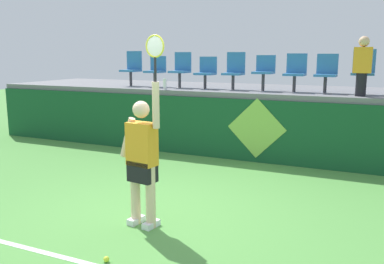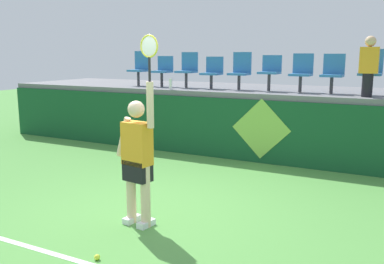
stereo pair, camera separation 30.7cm
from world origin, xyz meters
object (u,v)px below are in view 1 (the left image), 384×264
Objects in this scene: tennis_player at (142,157)px; stadium_chair_3 at (206,71)px; tennis_ball at (106,259)px; stadium_chair_4 at (234,70)px; stadium_chair_8 at (363,69)px; stadium_chair_7 at (326,72)px; water_bottle at (165,84)px; spectator_0 at (362,65)px; stadium_chair_5 at (264,70)px; stadium_chair_6 at (295,71)px; stadium_chair_1 at (156,69)px; stadium_chair_2 at (181,68)px; stadium_chair_0 at (132,67)px.

tennis_player reaches higher than stadium_chair_3.
stadium_chair_4 is (-0.57, 5.83, 1.88)m from tennis_ball.
stadium_chair_8 is at bearing -0.02° from stadium_chair_4.
stadium_chair_7 is at bearing 0.10° from stadium_chair_3.
stadium_chair_7 is at bearing -0.14° from stadium_chair_4.
spectator_0 reaches higher than water_bottle.
tennis_player is at bearing -93.54° from stadium_chair_5.
stadium_chair_7 is (0.65, -0.00, -0.00)m from stadium_chair_6.
stadium_chair_5 is 0.87× the size of stadium_chair_8.
tennis_ball is at bearing -68.47° from water_bottle.
tennis_player is 4.90m from stadium_chair_4.
stadium_chair_6 is at bearing 179.99° from stadium_chair_7.
stadium_chair_1 is 2.80m from stadium_chair_5.
tennis_player is at bearing -101.70° from stadium_chair_6.
stadium_chair_8 reaches higher than stadium_chair_4.
stadium_chair_2 reaches higher than stadium_chair_3.
stadium_chair_6 is 1.01× the size of stadium_chair_7.
spectator_0 is (1.37, -0.47, 0.15)m from stadium_chair_6.
stadium_chair_5 is at bearing -0.21° from stadium_chair_0.
stadium_chair_8 is (2.07, 0.01, 0.05)m from stadium_chair_5.
tennis_ball is 6.18m from stadium_chair_6.
stadium_chair_1 is 0.70m from stadium_chair_2.
stadium_chair_3 is at bearing -0.60° from stadium_chair_2.
tennis_ball is (0.15, -1.05, -0.91)m from tennis_player.
stadium_chair_3 is at bearing -179.19° from stadium_chair_4.
stadium_chair_8 is at bearing 0.03° from stadium_chair_2.
stadium_chair_1 is 0.89× the size of stadium_chair_4.
stadium_chair_4 reaches higher than stadium_chair_5.
stadium_chair_4 is 2.78m from stadium_chair_8.
stadium_chair_5 is (0.30, 4.78, 0.97)m from tennis_player.
stadium_chair_7 is (4.14, 0.01, 0.01)m from stadium_chair_1.
stadium_chair_7 is at bearing 71.08° from tennis_player.
stadium_chair_6 is 0.91× the size of stadium_chair_8.
stadium_chair_8 is at bearing 0.32° from stadium_chair_7.
stadium_chair_1 reaches higher than water_bottle.
stadium_chair_2 is at bearing 179.96° from stadium_chair_7.
stadium_chair_0 is at bearing 179.79° from stadium_chair_5.
stadium_chair_8 is (4.17, 0.00, 0.03)m from stadium_chair_2.
tennis_player reaches higher than tennis_ball.
tennis_player is at bearing -69.39° from stadium_chair_2.
stadium_chair_3 is (0.74, 0.72, 0.29)m from water_bottle.
tennis_player is at bearing 98.23° from tennis_ball.
water_bottle is at bearing -28.34° from stadium_chair_0.
stadium_chair_6 is at bearing 14.27° from water_bottle.
stadium_chair_1 reaches higher than tennis_ball.
spectator_0 is (2.07, -0.46, 0.15)m from stadium_chair_5.
stadium_chair_1 is (-2.50, 4.78, 0.95)m from tennis_player.
stadium_chair_0 is at bearing 179.94° from stadium_chair_6.
stadium_chair_3 is (1.38, 0.00, -0.02)m from stadium_chair_1.
stadium_chair_0 reaches higher than stadium_chair_2.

